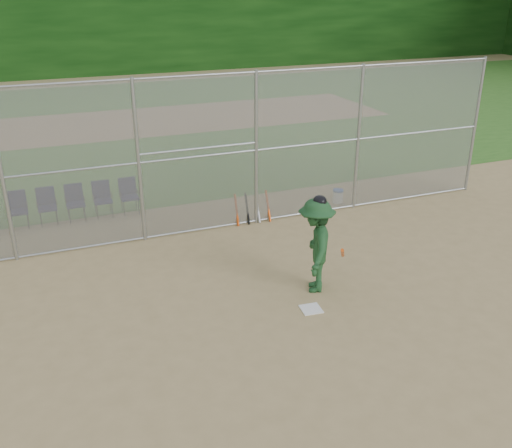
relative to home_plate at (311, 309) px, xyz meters
name	(u,v)px	position (x,y,z in m)	size (l,w,h in m)	color
ground	(305,326)	(-0.37, -0.50, -0.01)	(100.00, 100.00, 0.00)	tan
grass_strip	(131,122)	(-0.37, 17.50, 0.00)	(100.00, 100.00, 0.00)	#2E611D
dirt_patch_far	(131,122)	(-0.37, 17.50, 0.00)	(24.00, 24.00, 0.00)	tan
backstop_fence	(219,152)	(-0.37, 4.50, 2.06)	(16.09, 0.09, 4.00)	gray
home_plate	(311,309)	(0.00, 0.00, 0.00)	(0.40, 0.40, 0.02)	white
batter_at_plate	(316,245)	(0.43, 0.71, 1.01)	(1.24, 1.49, 2.10)	#1D4A24
water_cooler	(338,196)	(3.41, 5.02, 0.19)	(0.31, 0.31, 0.39)	white
spare_bats	(252,208)	(0.55, 4.56, 0.40)	(0.96, 0.40, 0.83)	#D84C14
chair_1	(18,211)	(-5.26, 6.46, 0.47)	(0.54, 0.52, 0.96)	#0F0E36
chair_2	(47,207)	(-4.54, 6.46, 0.47)	(0.54, 0.52, 0.96)	#0F0E36
chair_3	(75,203)	(-3.82, 6.46, 0.47)	(0.54, 0.52, 0.96)	#0F0E36
chair_4	(103,200)	(-3.10, 6.46, 0.47)	(0.54, 0.52, 0.96)	#0F0E36
chair_5	(129,196)	(-2.38, 6.46, 0.47)	(0.54, 0.52, 0.96)	#0F0E36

